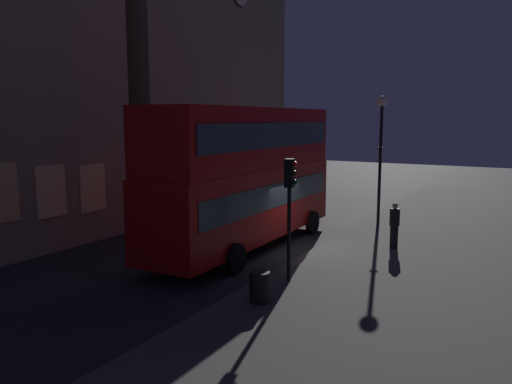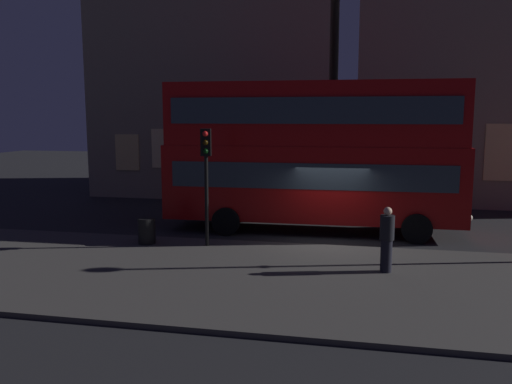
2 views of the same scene
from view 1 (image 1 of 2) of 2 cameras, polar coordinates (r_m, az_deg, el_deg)
ground_plane at (r=19.66m, az=4.61°, el=-6.55°), size 80.00×80.00×0.00m
sidewalk_slab at (r=18.33m, az=16.83°, el=-7.80°), size 44.00×7.24×0.12m
building_plain_facade at (r=32.30m, az=-10.13°, el=14.13°), size 13.68×9.59×16.76m
double_decker_bus at (r=19.24m, az=-1.11°, el=2.31°), size 10.84×2.90×5.43m
traffic_light_near_kerb at (r=15.08m, az=3.85°, el=-0.18°), size 0.36×0.39×3.73m
street_lamp at (r=23.80m, az=13.94°, el=6.36°), size 0.48×0.48×5.93m
pedestrian at (r=19.91m, az=15.35°, el=-3.63°), size 0.38×0.38×1.76m
litter_bin at (r=13.83m, az=0.41°, el=-10.67°), size 0.56×0.56×0.83m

